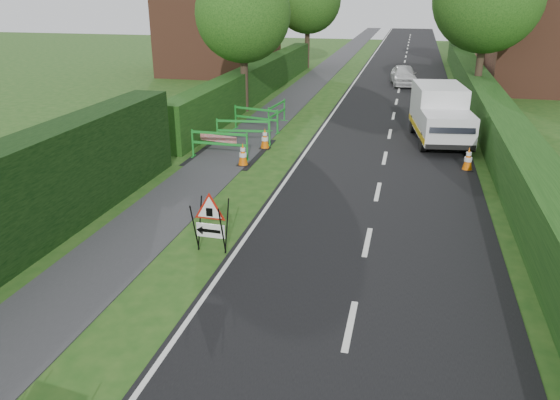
{
  "coord_description": "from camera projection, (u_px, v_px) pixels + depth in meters",
  "views": [
    {
      "loc": [
        3.2,
        -7.23,
        5.57
      ],
      "look_at": [
        0.51,
        4.0,
        1.09
      ],
      "focal_mm": 35.0,
      "sensor_mm": 36.0,
      "label": 1
    }
  ],
  "objects": [
    {
      "name": "tree_fe",
      "position": [
        462.0,
        8.0,
        40.8
      ],
      "size": [
        4.2,
        4.2,
        6.33
      ],
      "color": "#2D2116",
      "rests_on": "ground"
    },
    {
      "name": "house_west",
      "position": [
        220.0,
        30.0,
        37.59
      ],
      "size": [
        7.5,
        7.4,
        7.88
      ],
      "color": "brown",
      "rests_on": "ground"
    },
    {
      "name": "hatchback_car",
      "position": [
        404.0,
        75.0,
        33.55
      ],
      "size": [
        1.86,
        3.7,
        1.21
      ],
      "primitive_type": "imported",
      "rotation": [
        0.0,
        0.0,
        0.12
      ],
      "color": "silver",
      "rests_on": "ground"
    },
    {
      "name": "ped_barrier_0",
      "position": [
        219.0,
        142.0,
        18.87
      ],
      "size": [
        2.06,
        0.38,
        1.0
      ],
      "rotation": [
        0.0,
        0.0,
        -0.01
      ],
      "color": "#198D28",
      "rests_on": "ground"
    },
    {
      "name": "ground",
      "position": [
        196.0,
        340.0,
        9.27
      ],
      "size": [
        120.0,
        120.0,
        0.0
      ],
      "primitive_type": "plane",
      "color": "#1D4814",
      "rests_on": "ground"
    },
    {
      "name": "works_van",
      "position": [
        440.0,
        113.0,
        20.97
      ],
      "size": [
        2.38,
        4.75,
        2.08
      ],
      "rotation": [
        0.0,
        0.0,
        0.14
      ],
      "color": "silver",
      "rests_on": "ground"
    },
    {
      "name": "road_surface",
      "position": [
        403.0,
        69.0,
        40.45
      ],
      "size": [
        6.0,
        90.0,
        0.02
      ],
      "primitive_type": "cube",
      "color": "black",
      "rests_on": "ground"
    },
    {
      "name": "traffic_cone_1",
      "position": [
        471.0,
        140.0,
        19.96
      ],
      "size": [
        0.38,
        0.38,
        0.79
      ],
      "color": "black",
      "rests_on": "ground"
    },
    {
      "name": "ped_barrier_2",
      "position": [
        256.0,
        116.0,
        22.62
      ],
      "size": [
        2.08,
        0.82,
        1.0
      ],
      "rotation": [
        0.0,
        0.0,
        -0.24
      ],
      "color": "#198D28",
      "rests_on": "ground"
    },
    {
      "name": "redwhite_plank",
      "position": [
        219.0,
        150.0,
        20.12
      ],
      "size": [
        1.48,
        0.32,
        0.25
      ],
      "primitive_type": "cube",
      "rotation": [
        0.0,
        0.0,
        -0.19
      ],
      "color": "red",
      "rests_on": "ground"
    },
    {
      "name": "house_east_a",
      "position": [
        555.0,
        39.0,
        31.22
      ],
      "size": [
        7.5,
        7.4,
        7.88
      ],
      "color": "brown",
      "rests_on": "ground"
    },
    {
      "name": "traffic_cone_3",
      "position": [
        243.0,
        154.0,
        18.25
      ],
      "size": [
        0.38,
        0.38,
        0.79
      ],
      "color": "black",
      "rests_on": "ground"
    },
    {
      "name": "traffic_cone_0",
      "position": [
        468.0,
        159.0,
        17.77
      ],
      "size": [
        0.38,
        0.38,
        0.79
      ],
      "color": "black",
      "rests_on": "ground"
    },
    {
      "name": "house_east_b",
      "position": [
        530.0,
        24.0,
        43.69
      ],
      "size": [
        7.5,
        7.4,
        7.88
      ],
      "color": "brown",
      "rests_on": "ground"
    },
    {
      "name": "tree_nw",
      "position": [
        243.0,
        14.0,
        24.96
      ],
      "size": [
        4.4,
        4.4,
        6.7
      ],
      "color": "#2D2116",
      "rests_on": "ground"
    },
    {
      "name": "traffic_cone_4",
      "position": [
        265.0,
        138.0,
        20.2
      ],
      "size": [
        0.38,
        0.38,
        0.79
      ],
      "color": "black",
      "rests_on": "ground"
    },
    {
      "name": "ped_barrier_1",
      "position": [
        243.0,
        129.0,
        20.6
      ],
      "size": [
        2.09,
        0.64,
        1.0
      ],
      "rotation": [
        0.0,
        0.0,
        0.14
      ],
      "color": "#198D28",
      "rests_on": "ground"
    },
    {
      "name": "hedge_east",
      "position": [
        490.0,
        134.0,
        22.36
      ],
      "size": [
        1.2,
        50.0,
        1.5
      ],
      "primitive_type": "cube",
      "color": "#14380F",
      "rests_on": "ground"
    },
    {
      "name": "hedge_west_far",
      "position": [
        259.0,
        96.0,
        30.3
      ],
      "size": [
        1.0,
        24.0,
        1.8
      ],
      "primitive_type": "cube",
      "color": "#14380F",
      "rests_on": "ground"
    },
    {
      "name": "ped_barrier_3",
      "position": [
        277.0,
        112.0,
        23.46
      ],
      "size": [
        0.56,
        2.09,
        1.0
      ],
      "rotation": [
        0.0,
        0.0,
        1.47
      ],
      "color": "#198D28",
      "rests_on": "ground"
    },
    {
      "name": "triangle_sign",
      "position": [
        208.0,
        218.0,
        12.04
      ],
      "size": [
        0.84,
        0.84,
        1.2
      ],
      "rotation": [
        0.0,
        0.0,
        -0.03
      ],
      "color": "black",
      "rests_on": "ground"
    },
    {
      "name": "tree_fw",
      "position": [
        308.0,
        0.0,
        39.34
      ],
      "size": [
        4.8,
        4.8,
        7.24
      ],
      "color": "#2D2116",
      "rests_on": "ground"
    },
    {
      "name": "footpath",
      "position": [
        330.0,
        67.0,
        41.65
      ],
      "size": [
        2.0,
        90.0,
        0.02
      ],
      "primitive_type": "cube",
      "color": "#2D2D30",
      "rests_on": "ground"
    },
    {
      "name": "traffic_cone_2",
      "position": [
        442.0,
        127.0,
        21.9
      ],
      "size": [
        0.38,
        0.38,
        0.79
      ],
      "color": "black",
      "rests_on": "ground"
    }
  ]
}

